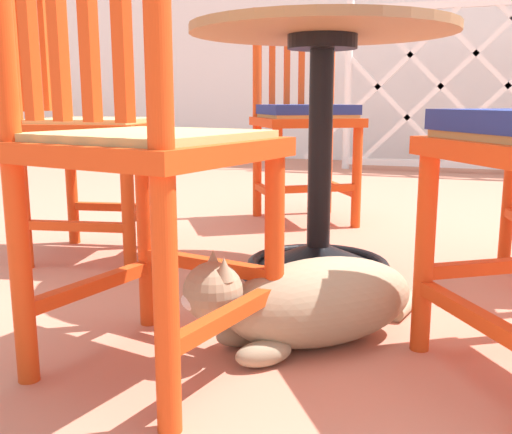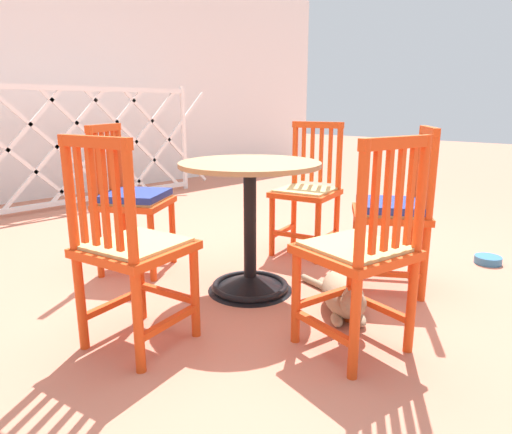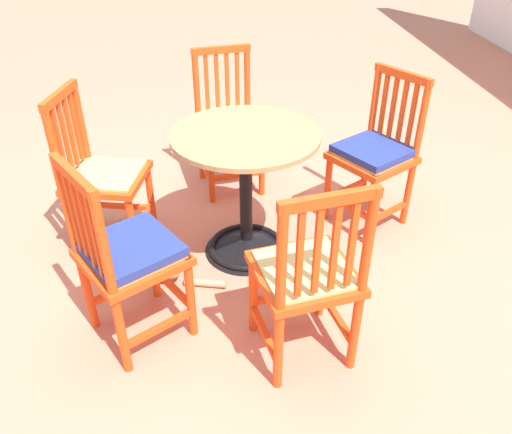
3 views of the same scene
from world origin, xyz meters
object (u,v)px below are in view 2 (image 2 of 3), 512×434
Objects in this scene: orange_chair_by_planter at (132,201)px; orange_chair_facing_out at (361,253)px; orange_chair_near_fence at (131,250)px; orange_chair_at_corner at (394,212)px; pet_water_bowl at (488,260)px; cafe_table at (250,242)px; tabby_cat at (344,296)px; orange_chair_tucked_in at (307,192)px.

orange_chair_by_planter is 1.55m from orange_chair_facing_out.
orange_chair_near_fence is 1.00× the size of orange_chair_at_corner.
orange_chair_by_planter reaches higher than pet_water_bowl.
orange_chair_at_corner is (0.59, -0.55, 0.16)m from cafe_table.
orange_chair_by_planter is at bearing 105.43° from tabby_cat.
orange_chair_near_fence is at bearing -170.78° from orange_chair_tucked_in.
orange_chair_tucked_in is at bearing 47.99° from tabby_cat.
orange_chair_near_fence is 2.35m from pet_water_bowl.
orange_chair_by_planter reaches higher than tabby_cat.
orange_chair_tucked_in is 1.00× the size of orange_chair_facing_out.
pet_water_bowl is at bearing -2.42° from orange_chair_facing_out.
tabby_cat is at bearing 41.17° from orange_chair_facing_out.
orange_chair_at_corner is at bearing -104.35° from orange_chair_tucked_in.
orange_chair_near_fence is 1.07m from tabby_cat.
orange_chair_by_planter is at bearing 58.02° from orange_chair_near_fence.
orange_chair_facing_out is 1.45× the size of tabby_cat.
orange_chair_at_corner reaches higher than pet_water_bowl.
orange_chair_facing_out is 1.00× the size of orange_chair_at_corner.
orange_chair_near_fence is at bearing -121.98° from orange_chair_by_planter.
orange_chair_tucked_in is 1.34m from orange_chair_facing_out.
tabby_cat is (0.36, -1.32, -0.35)m from orange_chair_by_planter.
orange_chair_tucked_in is 1.00× the size of orange_chair_at_corner.
orange_chair_facing_out is at bearing -86.13° from orange_chair_by_planter.
orange_chair_by_planter is 1.00× the size of orange_chair_near_fence.
tabby_cat is at bearing -29.05° from orange_chair_near_fence.
orange_chair_by_planter is 1.00× the size of orange_chair_at_corner.
cafe_table is at bearing 101.21° from tabby_cat.
orange_chair_by_planter and orange_chair_facing_out have the same top height.
orange_chair_facing_out is (-0.15, -0.78, 0.15)m from cafe_table.
cafe_table is 4.47× the size of pet_water_bowl.
tabby_cat is at bearing 179.78° from orange_chair_at_corner.
orange_chair_near_fence is at bearing 130.96° from orange_chair_facing_out.
pet_water_bowl is (1.66, -1.61, -0.42)m from orange_chair_by_planter.
cafe_table is at bearing 136.88° from orange_chair_at_corner.
orange_chair_facing_out reaches higher than pet_water_bowl.
orange_chair_tucked_in is at bearing 46.24° from orange_chair_facing_out.
pet_water_bowl is at bearing -58.83° from orange_chair_tucked_in.
tabby_cat is (-0.67, -0.74, -0.34)m from orange_chair_tucked_in.
orange_chair_near_fence and orange_chair_at_corner have the same top height.
orange_chair_by_planter is at bearing 108.33° from cafe_table.
orange_chair_at_corner is (0.84, -1.32, 0.00)m from orange_chair_by_planter.
cafe_table is at bearing -165.96° from orange_chair_tucked_in.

